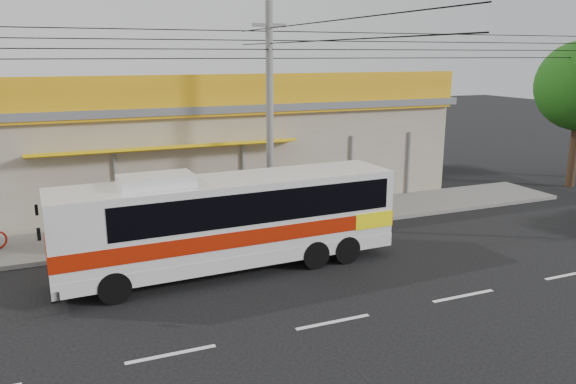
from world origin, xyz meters
name	(u,v)px	position (x,y,z in m)	size (l,w,h in m)	color
ground	(293,285)	(0.00, 0.00, 0.00)	(120.00, 120.00, 0.00)	black
sidewalk	(232,225)	(0.00, 6.00, 0.07)	(30.00, 3.20, 0.15)	slate
lane_markings	(333,322)	(0.00, -2.50, 0.00)	(50.00, 0.12, 0.01)	silver
storefront_building	(195,147)	(-0.01, 11.54, 2.30)	(22.60, 9.20, 5.70)	gray
coach_bus	(235,216)	(-1.14, 1.82, 1.70)	(10.36, 2.57, 3.17)	silver
utility_pole	(269,43)	(1.37, 5.40, 6.81)	(34.00, 14.00, 8.26)	slate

